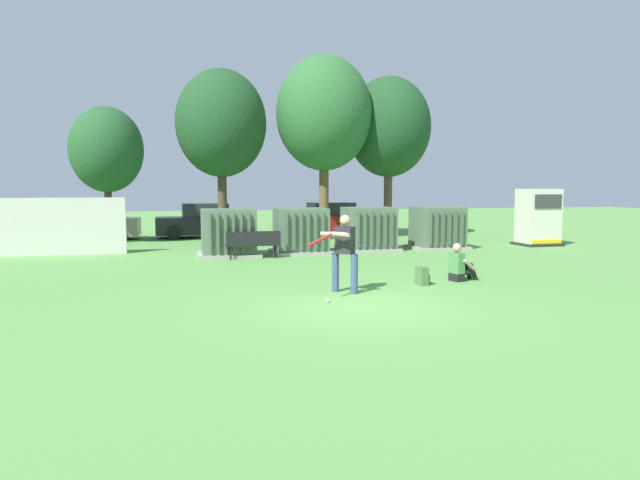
% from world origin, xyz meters
% --- Properties ---
extents(ground_plane, '(96.00, 96.00, 0.00)m').
position_xyz_m(ground_plane, '(0.00, 0.00, 0.00)').
color(ground_plane, '#5B9947').
extents(fence_panel, '(4.80, 0.12, 2.00)m').
position_xyz_m(fence_panel, '(-7.76, 10.50, 1.00)').
color(fence_panel, beige).
rests_on(fence_panel, ground).
extents(transformer_west, '(2.10, 1.70, 1.62)m').
position_xyz_m(transformer_west, '(-1.88, 8.79, 0.79)').
color(transformer_west, '#9E9B93').
rests_on(transformer_west, ground).
extents(transformer_mid_west, '(2.10, 1.70, 1.62)m').
position_xyz_m(transformer_mid_west, '(0.68, 8.96, 0.79)').
color(transformer_mid_west, '#9E9B93').
rests_on(transformer_mid_west, ground).
extents(transformer_mid_east, '(2.10, 1.70, 1.62)m').
position_xyz_m(transformer_mid_east, '(3.32, 9.23, 0.79)').
color(transformer_mid_east, '#9E9B93').
rests_on(transformer_mid_east, ground).
extents(transformer_east, '(2.10, 1.70, 1.62)m').
position_xyz_m(transformer_east, '(6.09, 9.19, 0.79)').
color(transformer_east, '#9E9B93').
rests_on(transformer_east, ground).
extents(generator_enclosure, '(1.60, 1.40, 2.30)m').
position_xyz_m(generator_enclosure, '(10.68, 9.49, 1.14)').
color(generator_enclosure, '#262626').
rests_on(generator_enclosure, ground).
extents(park_bench, '(1.82, 0.48, 0.92)m').
position_xyz_m(park_bench, '(-1.14, 7.92, 0.54)').
color(park_bench, black).
rests_on(park_bench, ground).
extents(batter, '(1.32, 1.31, 1.74)m').
position_xyz_m(batter, '(0.08, 1.44, 0.98)').
color(batter, '#384C75').
rests_on(batter, ground).
extents(sports_ball, '(0.09, 0.09, 0.09)m').
position_xyz_m(sports_ball, '(-0.52, 0.54, 0.04)').
color(sports_ball, white).
rests_on(sports_ball, ground).
extents(seated_spectator, '(0.78, 0.63, 0.96)m').
position_xyz_m(seated_spectator, '(3.38, 2.31, 0.38)').
color(seated_spectator, black).
rests_on(seated_spectator, ground).
extents(backpack, '(0.29, 0.34, 0.44)m').
position_xyz_m(backpack, '(2.21, 1.97, 0.21)').
color(backpack, '#4C723F').
rests_on(backpack, ground).
extents(tree_left, '(2.98, 2.98, 5.70)m').
position_xyz_m(tree_left, '(-6.42, 14.38, 3.91)').
color(tree_left, '#4C3828').
rests_on(tree_left, ground).
extents(tree_center_left, '(3.88, 3.88, 7.41)m').
position_xyz_m(tree_center_left, '(-1.71, 14.17, 5.08)').
color(tree_center_left, '#4C3828').
rests_on(tree_center_left, ground).
extents(tree_center_right, '(4.31, 4.31, 8.23)m').
position_xyz_m(tree_center_right, '(2.86, 14.21, 5.65)').
color(tree_center_right, brown).
rests_on(tree_center_right, ground).
extents(tree_right, '(3.95, 3.95, 7.56)m').
position_xyz_m(tree_right, '(6.14, 14.69, 5.18)').
color(tree_right, brown).
rests_on(tree_right, ground).
extents(parked_car_leftmost, '(4.23, 1.97, 1.62)m').
position_xyz_m(parked_car_leftmost, '(-7.41, 16.22, 0.75)').
color(parked_car_leftmost, gray).
rests_on(parked_car_leftmost, ground).
extents(parked_car_left_of_center, '(4.25, 2.03, 1.62)m').
position_xyz_m(parked_car_left_of_center, '(-2.51, 16.40, 0.75)').
color(parked_car_left_of_center, black).
rests_on(parked_car_left_of_center, ground).
extents(parked_car_right_of_center, '(4.31, 2.14, 1.62)m').
position_xyz_m(parked_car_right_of_center, '(3.64, 16.31, 0.75)').
color(parked_car_right_of_center, maroon).
rests_on(parked_car_right_of_center, ground).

